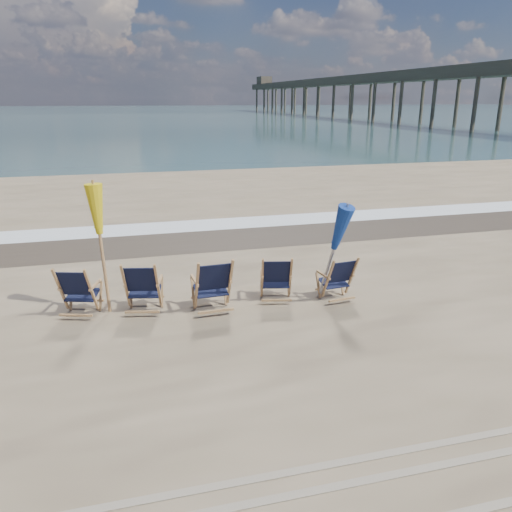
# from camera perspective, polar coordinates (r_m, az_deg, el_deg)

# --- Properties ---
(ocean) EXTENTS (400.00, 400.00, 0.00)m
(ocean) POSITION_cam_1_polar(r_m,az_deg,el_deg) (134.21, -14.27, 15.58)
(ocean) COLOR #37585B
(ocean) RESTS_ON ground
(surf_foam) EXTENTS (200.00, 1.40, 0.01)m
(surf_foam) POSITION_cam_1_polar(r_m,az_deg,el_deg) (15.05, -5.90, 3.56)
(surf_foam) COLOR silver
(surf_foam) RESTS_ON ground
(wet_sand_strip) EXTENTS (200.00, 2.60, 0.00)m
(wet_sand_strip) POSITION_cam_1_polar(r_m,az_deg,el_deg) (13.62, -4.91, 2.08)
(wet_sand_strip) COLOR #42362A
(wet_sand_strip) RESTS_ON ground
(tire_tracks) EXTENTS (80.00, 1.30, 0.01)m
(tire_tracks) POSITION_cam_1_polar(r_m,az_deg,el_deg) (5.40, 15.05, -25.42)
(tire_tracks) COLOR gray
(tire_tracks) RESTS_ON ground
(beach_chair_0) EXTENTS (0.80, 0.85, 0.96)m
(beach_chair_0) POSITION_cam_1_polar(r_m,az_deg,el_deg) (8.96, -18.28, -3.95)
(beach_chair_0) COLOR black
(beach_chair_0) RESTS_ON ground
(beach_chair_1) EXTENTS (0.78, 0.84, 1.00)m
(beach_chair_1) POSITION_cam_1_polar(r_m,az_deg,el_deg) (8.82, -11.13, -3.59)
(beach_chair_1) COLOR black
(beach_chair_1) RESTS_ON ground
(beach_chair_2) EXTENTS (0.71, 0.79, 1.05)m
(beach_chair_2) POSITION_cam_1_polar(r_m,az_deg,el_deg) (8.75, -2.97, -3.25)
(beach_chair_2) COLOR black
(beach_chair_2) RESTS_ON ground
(beach_chair_3) EXTENTS (0.73, 0.78, 0.93)m
(beach_chair_3) POSITION_cam_1_polar(r_m,az_deg,el_deg) (9.19, 3.97, -2.65)
(beach_chair_3) COLOR black
(beach_chair_3) RESTS_ON ground
(beach_chair_4) EXTENTS (0.64, 0.71, 0.90)m
(beach_chair_4) POSITION_cam_1_polar(r_m,az_deg,el_deg) (9.45, 10.91, -2.44)
(beach_chair_4) COLOR black
(beach_chair_4) RESTS_ON ground
(umbrella_yellow) EXTENTS (0.30, 0.30, 2.27)m
(umbrella_yellow) POSITION_cam_1_polar(r_m,az_deg,el_deg) (8.82, -17.53, 4.33)
(umbrella_yellow) COLOR #B0814E
(umbrella_yellow) RESTS_ON ground
(umbrella_blue) EXTENTS (0.30, 0.30, 1.95)m
(umbrella_blue) POSITION_cam_1_polar(r_m,az_deg,el_deg) (9.00, 8.70, 3.26)
(umbrella_blue) COLOR #A5A5AD
(umbrella_blue) RESTS_ON ground
(fishing_pier) EXTENTS (4.40, 140.00, 9.30)m
(fishing_pier) POSITION_cam_1_polar(r_m,az_deg,el_deg) (89.66, 12.57, 17.90)
(fishing_pier) COLOR #4F463A
(fishing_pier) RESTS_ON ground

